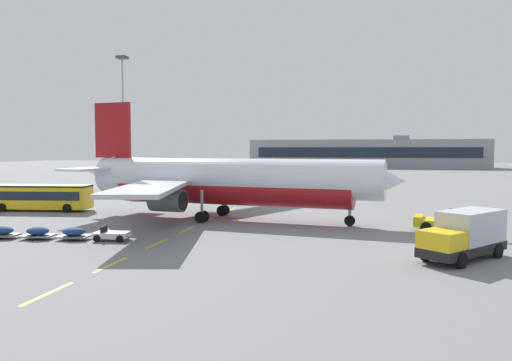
{
  "coord_description": "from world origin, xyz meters",
  "views": [
    {
      "loc": [
        33.16,
        -25.44,
        7.16
      ],
      "look_at": [
        21.22,
        27.77,
        3.55
      ],
      "focal_mm": 33.61,
      "sensor_mm": 36.0,
      "label": 1
    }
  ],
  "objects_px": {
    "apron_shuttle_bus": "(38,196)",
    "apron_light_mast_near": "(123,106)",
    "airliner_foreground": "(226,181)",
    "ground_crew_worker": "(497,229)",
    "baggage_train": "(56,233)",
    "catering_truck": "(144,186)",
    "fuel_service_truck": "(465,234)",
    "pushback_tug": "(454,221)"
  },
  "relations": [
    {
      "from": "airliner_foreground",
      "to": "catering_truck",
      "type": "height_order",
      "value": "airliner_foreground"
    },
    {
      "from": "airliner_foreground",
      "to": "pushback_tug",
      "type": "height_order",
      "value": "airliner_foreground"
    },
    {
      "from": "baggage_train",
      "to": "apron_light_mast_near",
      "type": "bearing_deg",
      "value": 112.54
    },
    {
      "from": "apron_light_mast_near",
      "to": "baggage_train",
      "type": "bearing_deg",
      "value": -67.46
    },
    {
      "from": "apron_shuttle_bus",
      "to": "fuel_service_truck",
      "type": "distance_m",
      "value": 45.74
    },
    {
      "from": "apron_shuttle_bus",
      "to": "apron_light_mast_near",
      "type": "relative_size",
      "value": 0.5
    },
    {
      "from": "apron_shuttle_bus",
      "to": "fuel_service_truck",
      "type": "height_order",
      "value": "fuel_service_truck"
    },
    {
      "from": "apron_shuttle_bus",
      "to": "apron_light_mast_near",
      "type": "distance_m",
      "value": 38.57
    },
    {
      "from": "ground_crew_worker",
      "to": "baggage_train",
      "type": "bearing_deg",
      "value": -168.47
    },
    {
      "from": "baggage_train",
      "to": "apron_light_mast_near",
      "type": "distance_m",
      "value": 56.52
    },
    {
      "from": "airliner_foreground",
      "to": "ground_crew_worker",
      "type": "height_order",
      "value": "airliner_foreground"
    },
    {
      "from": "airliner_foreground",
      "to": "baggage_train",
      "type": "bearing_deg",
      "value": -126.96
    },
    {
      "from": "catering_truck",
      "to": "ground_crew_worker",
      "type": "xyz_separation_m",
      "value": [
        41.91,
        -25.41,
        -0.7
      ]
    },
    {
      "from": "apron_shuttle_bus",
      "to": "airliner_foreground",
      "type": "bearing_deg",
      "value": -4.45
    },
    {
      "from": "airliner_foreground",
      "to": "apron_shuttle_bus",
      "type": "xyz_separation_m",
      "value": [
        -23.06,
        1.8,
        -2.2
      ]
    },
    {
      "from": "apron_shuttle_bus",
      "to": "catering_truck",
      "type": "relative_size",
      "value": 1.7
    },
    {
      "from": "apron_shuttle_bus",
      "to": "pushback_tug",
      "type": "bearing_deg",
      "value": -5.56
    },
    {
      "from": "catering_truck",
      "to": "apron_shuttle_bus",
      "type": "bearing_deg",
      "value": -106.06
    },
    {
      "from": "apron_shuttle_bus",
      "to": "fuel_service_truck",
      "type": "xyz_separation_m",
      "value": [
        43.11,
        -15.29,
        -0.1
      ]
    },
    {
      "from": "airliner_foreground",
      "to": "fuel_service_truck",
      "type": "height_order",
      "value": "airliner_foreground"
    },
    {
      "from": "airliner_foreground",
      "to": "apron_shuttle_bus",
      "type": "relative_size",
      "value": 2.83
    },
    {
      "from": "catering_truck",
      "to": "ground_crew_worker",
      "type": "relative_size",
      "value": 4.34
    },
    {
      "from": "apron_shuttle_bus",
      "to": "catering_truck",
      "type": "bearing_deg",
      "value": 73.94
    },
    {
      "from": "apron_shuttle_bus",
      "to": "ground_crew_worker",
      "type": "xyz_separation_m",
      "value": [
        46.84,
        -8.25,
        -0.8
      ]
    },
    {
      "from": "pushback_tug",
      "to": "apron_shuttle_bus",
      "type": "xyz_separation_m",
      "value": [
        -44.33,
        4.32,
        0.85
      ]
    },
    {
      "from": "airliner_foreground",
      "to": "catering_truck",
      "type": "xyz_separation_m",
      "value": [
        -18.13,
        18.95,
        -2.3
      ]
    },
    {
      "from": "pushback_tug",
      "to": "fuel_service_truck",
      "type": "bearing_deg",
      "value": -96.37
    },
    {
      "from": "airliner_foreground",
      "to": "apron_shuttle_bus",
      "type": "distance_m",
      "value": 23.24
    },
    {
      "from": "catering_truck",
      "to": "ground_crew_worker",
      "type": "height_order",
      "value": "catering_truck"
    },
    {
      "from": "fuel_service_truck",
      "to": "apron_light_mast_near",
      "type": "bearing_deg",
      "value": 135.27
    },
    {
      "from": "fuel_service_truck",
      "to": "baggage_train",
      "type": "xyz_separation_m",
      "value": [
        -30.1,
        0.13,
        -1.11
      ]
    },
    {
      "from": "pushback_tug",
      "to": "apron_light_mast_near",
      "type": "distance_m",
      "value": 67.09
    },
    {
      "from": "apron_shuttle_bus",
      "to": "apron_light_mast_near",
      "type": "height_order",
      "value": "apron_light_mast_near"
    },
    {
      "from": "pushback_tug",
      "to": "fuel_service_truck",
      "type": "distance_m",
      "value": 11.06
    },
    {
      "from": "apron_shuttle_bus",
      "to": "catering_truck",
      "type": "xyz_separation_m",
      "value": [
        4.94,
        17.15,
        -0.1
      ]
    },
    {
      "from": "fuel_service_truck",
      "to": "catering_truck",
      "type": "bearing_deg",
      "value": 139.64
    },
    {
      "from": "fuel_service_truck",
      "to": "ground_crew_worker",
      "type": "height_order",
      "value": "fuel_service_truck"
    },
    {
      "from": "apron_shuttle_bus",
      "to": "apron_light_mast_near",
      "type": "xyz_separation_m",
      "value": [
        -7.9,
        35.24,
        13.55
      ]
    },
    {
      "from": "pushback_tug",
      "to": "apron_shuttle_bus",
      "type": "bearing_deg",
      "value": 174.44
    },
    {
      "from": "baggage_train",
      "to": "ground_crew_worker",
      "type": "bearing_deg",
      "value": 11.53
    },
    {
      "from": "airliner_foreground",
      "to": "pushback_tug",
      "type": "distance_m",
      "value": 21.64
    },
    {
      "from": "apron_shuttle_bus",
      "to": "baggage_train",
      "type": "bearing_deg",
      "value": -49.36
    }
  ]
}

